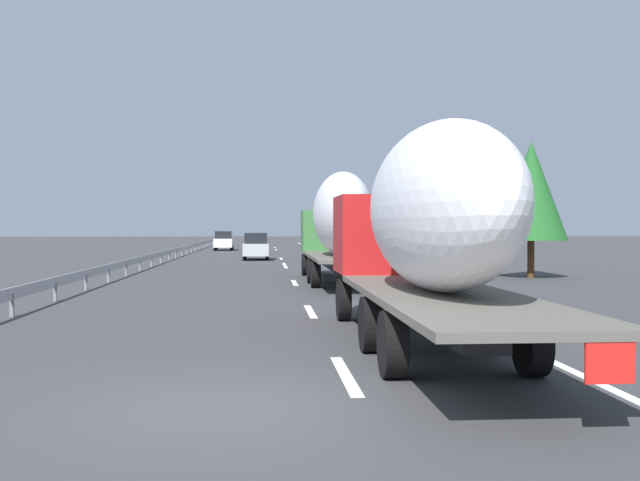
# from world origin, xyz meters

# --- Properties ---
(ground_plane) EXTENTS (260.00, 260.00, 0.00)m
(ground_plane) POSITION_xyz_m (40.00, 0.00, 0.00)
(ground_plane) COLOR #38383A
(lane_stripe_0) EXTENTS (3.20, 0.20, 0.01)m
(lane_stripe_0) POSITION_xyz_m (2.00, -1.80, 0.00)
(lane_stripe_0) COLOR white
(lane_stripe_0) RESTS_ON ground_plane
(lane_stripe_1) EXTENTS (3.20, 0.20, 0.01)m
(lane_stripe_1) POSITION_xyz_m (10.93, -1.80, 0.00)
(lane_stripe_1) COLOR white
(lane_stripe_1) RESTS_ON ground_plane
(lane_stripe_2) EXTENTS (3.20, 0.20, 0.01)m
(lane_stripe_2) POSITION_xyz_m (21.54, -1.80, 0.00)
(lane_stripe_2) COLOR white
(lane_stripe_2) RESTS_ON ground_plane
(lane_stripe_3) EXTENTS (3.20, 0.20, 0.01)m
(lane_stripe_3) POSITION_xyz_m (34.06, -1.80, 0.00)
(lane_stripe_3) COLOR white
(lane_stripe_3) RESTS_ON ground_plane
(lane_stripe_4) EXTENTS (3.20, 0.20, 0.01)m
(lane_stripe_4) POSITION_xyz_m (36.99, -1.80, 0.00)
(lane_stripe_4) COLOR white
(lane_stripe_4) RESTS_ON ground_plane
(lane_stripe_5) EXTENTS (3.20, 0.20, 0.01)m
(lane_stripe_5) POSITION_xyz_m (45.29, -1.80, 0.00)
(lane_stripe_5) COLOR white
(lane_stripe_5) RESTS_ON ground_plane
(lane_stripe_6) EXTENTS (3.20, 0.20, 0.01)m
(lane_stripe_6) POSITION_xyz_m (66.69, -1.80, 0.00)
(lane_stripe_6) COLOR white
(lane_stripe_6) RESTS_ON ground_plane
(lane_stripe_7) EXTENTS (3.20, 0.20, 0.01)m
(lane_stripe_7) POSITION_xyz_m (75.36, -1.80, 0.00)
(lane_stripe_7) COLOR white
(lane_stripe_7) RESTS_ON ground_plane
(edge_line_right) EXTENTS (110.00, 0.20, 0.01)m
(edge_line_right) POSITION_xyz_m (45.00, -5.50, 0.00)
(edge_line_right) COLOR white
(edge_line_right) RESTS_ON ground_plane
(truck_lead) EXTENTS (13.57, 2.55, 4.49)m
(truck_lead) POSITION_xyz_m (21.04, -3.60, 2.55)
(truck_lead) COLOR #387038
(truck_lead) RESTS_ON ground_plane
(truck_trailing) EXTENTS (13.23, 2.55, 4.16)m
(truck_trailing) POSITION_xyz_m (4.40, -3.60, 2.40)
(truck_trailing) COLOR #B21919
(truck_trailing) RESTS_ON ground_plane
(car_silver_hatch) EXTENTS (4.29, 1.79, 1.90)m
(car_silver_hatch) POSITION_xyz_m (43.52, 0.01, 0.95)
(car_silver_hatch) COLOR #ADB2B7
(car_silver_hatch) RESTS_ON ground_plane
(car_white_van) EXTENTS (4.50, 1.80, 1.88)m
(car_white_van) POSITION_xyz_m (65.11, 3.38, 0.95)
(car_white_van) COLOR white
(car_white_van) RESTS_ON ground_plane
(road_sign) EXTENTS (0.10, 0.90, 2.97)m
(road_sign) POSITION_xyz_m (43.16, -6.70, 2.07)
(road_sign) COLOR gray
(road_sign) RESTS_ON ground_plane
(tree_1) EXTENTS (3.26, 3.26, 6.22)m
(tree_1) POSITION_xyz_m (23.74, -12.65, 3.96)
(tree_1) COLOR #472D19
(tree_1) RESTS_ON ground_plane
(tree_2) EXTENTS (2.52, 2.52, 6.50)m
(tree_2) POSITION_xyz_m (44.33, -10.61, 3.95)
(tree_2) COLOR #472D19
(tree_2) RESTS_ON ground_plane
(tree_3) EXTENTS (3.62, 3.62, 5.51)m
(tree_3) POSITION_xyz_m (26.25, -9.58, 3.44)
(tree_3) COLOR #472D19
(tree_3) RESTS_ON ground_plane
(tree_4) EXTENTS (3.98, 3.98, 6.95)m
(tree_4) POSITION_xyz_m (88.10, -12.81, 4.45)
(tree_4) COLOR #472D19
(tree_4) RESTS_ON ground_plane
(tree_5) EXTENTS (3.86, 3.86, 6.93)m
(tree_5) POSITION_xyz_m (86.50, -9.73, 4.09)
(tree_5) COLOR #472D19
(tree_5) RESTS_ON ground_plane
(guardrail_median) EXTENTS (94.00, 0.10, 0.76)m
(guardrail_median) POSITION_xyz_m (43.00, 6.00, 0.58)
(guardrail_median) COLOR #9EA0A5
(guardrail_median) RESTS_ON ground_plane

